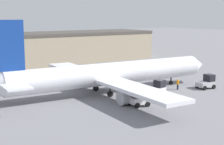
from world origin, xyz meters
TOP-DOWN VIEW (x-y plane):
  - ground_plane at (0.00, 0.00)m, footprint 400.00×400.00m
  - terminal_building at (-4.00, 37.14)m, footprint 75.89×14.28m
  - airplane at (-1.07, 0.05)m, footprint 40.91×36.10m
  - ground_crew_worker at (10.38, -4.20)m, footprint 0.41×0.41m
  - baggage_tug at (15.11, -6.25)m, footprint 3.03×2.28m
  - belt_loader_truck at (-1.28, -8.80)m, footprint 2.61×2.21m
  - pushback_tug at (4.86, -5.32)m, footprint 3.54×2.41m

SIDE VIEW (x-z plane):
  - ground_plane at x=0.00m, z-range 0.00..0.00m
  - ground_crew_worker at x=10.38m, z-range 0.06..1.91m
  - pushback_tug at x=4.86m, z-range -0.11..2.24m
  - baggage_tug at x=15.11m, z-range -0.11..2.25m
  - belt_loader_truck at x=-1.28m, z-range -0.10..2.39m
  - airplane at x=-1.07m, z-range -2.80..8.89m
  - terminal_building at x=-4.00m, z-range 0.01..7.84m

